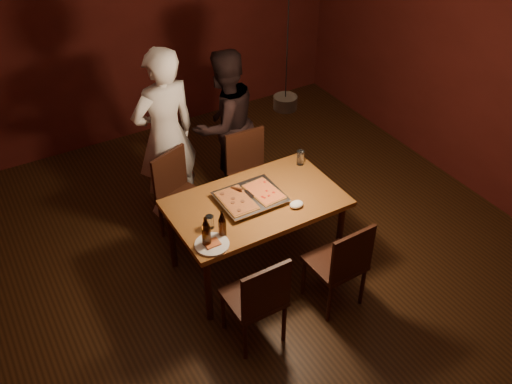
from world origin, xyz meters
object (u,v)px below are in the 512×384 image
dining_table (256,208)px  diner_white (165,136)px  chair_far_right (250,167)px  pizza_tray (250,198)px  chair_near_right (342,260)px  beer_bottle_b (222,224)px  chair_far_left (179,188)px  diner_dark (225,124)px  plate_slice (212,244)px  chair_near_left (259,295)px  pendant_lamp (285,101)px  beer_bottle_a (206,232)px

dining_table → diner_white: diner_white is taller
chair_far_right → pizza_tray: bearing=63.6°
chair_near_right → beer_bottle_b: 1.03m
chair_far_left → diner_white: diner_white is taller
chair_near_right → diner_dark: bearing=88.2°
pizza_tray → diner_white: bearing=110.7°
diner_white → diner_dark: (0.68, 0.07, -0.11)m
dining_table → diner_white: size_ratio=0.83×
pizza_tray → beer_bottle_b: (-0.42, -0.28, 0.10)m
dining_table → plate_slice: bearing=-152.0°
chair_near_left → plate_slice: (-0.15, 0.47, 0.22)m
chair_near_left → chair_near_right: size_ratio=1.00×
chair_far_right → diner_white: diner_white is taller
pizza_tray → pendant_lamp: bearing=-41.4°
pendant_lamp → chair_far_left: bearing=119.9°
chair_near_right → diner_white: diner_white is taller
plate_slice → diner_dark: size_ratio=0.17×
plate_slice → diner_white: 1.50m
dining_table → chair_far_left: bearing=116.9°
dining_table → diner_dark: diner_dark is taller
chair_far_left → chair_far_right: size_ratio=1.12×
plate_slice → diner_dark: bearing=58.9°
dining_table → chair_near_left: bearing=-119.0°
dining_table → pizza_tray: pizza_tray is taller
chair_near_right → pizza_tray: (-0.39, 0.83, 0.24)m
chair_far_right → diner_dark: 0.54m
chair_far_right → diner_white: 0.89m
chair_near_left → diner_white: size_ratio=0.27×
dining_table → chair_far_right: chair_far_right is taller
beer_bottle_a → chair_far_right: bearing=46.6°
chair_far_right → diner_white: bearing=-26.7°
diner_dark → pendant_lamp: size_ratio=1.46×
chair_far_left → chair_far_right: 0.77m
beer_bottle_b → diner_dark: (0.80, 1.48, -0.07)m
beer_bottle_a → chair_near_left: bearing=-69.6°
chair_far_right → diner_white: (-0.71, 0.40, 0.37)m
chair_far_right → chair_near_right: 1.55m
plate_slice → diner_white: bearing=80.5°
plate_slice → diner_white: diner_white is taller
beer_bottle_b → pendant_lamp: bearing=6.9°
beer_bottle_b → chair_near_left: bearing=-87.6°
dining_table → beer_bottle_b: (-0.46, -0.25, 0.19)m
diner_dark → beer_bottle_b: bearing=48.4°
chair_far_left → plate_slice: 1.14m
chair_far_right → chair_near_right: size_ratio=1.00×
plate_slice → chair_far_right: bearing=48.2°
chair_near_left → diner_white: (0.10, 1.94, 0.37)m
dining_table → chair_far_left: size_ratio=2.76×
chair_near_left → chair_far_left: bearing=88.2°
chair_far_left → diner_dark: (0.75, 0.44, 0.26)m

